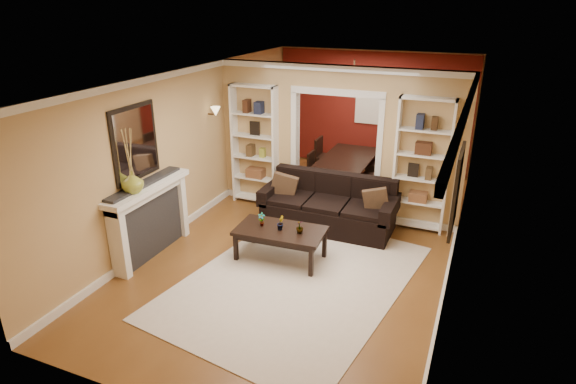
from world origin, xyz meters
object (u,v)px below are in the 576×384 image
at_px(coffee_table, 280,244).
at_px(dining_table, 349,171).
at_px(sofa, 328,204).
at_px(bookshelf_left, 255,146).
at_px(fireplace, 152,220).
at_px(bookshelf_right, 422,166).

xyz_separation_m(coffee_table, dining_table, (0.09, 3.46, 0.07)).
distance_m(coffee_table, dining_table, 3.47).
xyz_separation_m(sofa, bookshelf_left, (-1.67, 0.58, 0.70)).
distance_m(fireplace, dining_table, 4.54).
bearing_deg(fireplace, sofa, 41.38).
xyz_separation_m(bookshelf_right, fireplace, (-3.64, -2.53, -0.57)).
relative_size(fireplace, dining_table, 0.93).
bearing_deg(bookshelf_right, coffee_table, -132.41).
relative_size(sofa, coffee_table, 1.73).
height_order(fireplace, dining_table, fireplace).
xyz_separation_m(bookshelf_left, fireplace, (-0.54, -2.53, -0.57)).
height_order(bookshelf_left, dining_table, bookshelf_left).
height_order(sofa, dining_table, sofa).
distance_m(bookshelf_left, dining_table, 2.27).
xyz_separation_m(bookshelf_right, dining_table, (-1.66, 1.55, -0.83)).
bearing_deg(sofa, coffee_table, -103.65).
bearing_deg(bookshelf_left, sofa, -19.12).
height_order(coffee_table, fireplace, fireplace).
bearing_deg(bookshelf_right, bookshelf_left, 180.00).
bearing_deg(fireplace, dining_table, 64.06).
bearing_deg(coffee_table, bookshelf_left, 122.24).
bearing_deg(coffee_table, sofa, 73.46).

